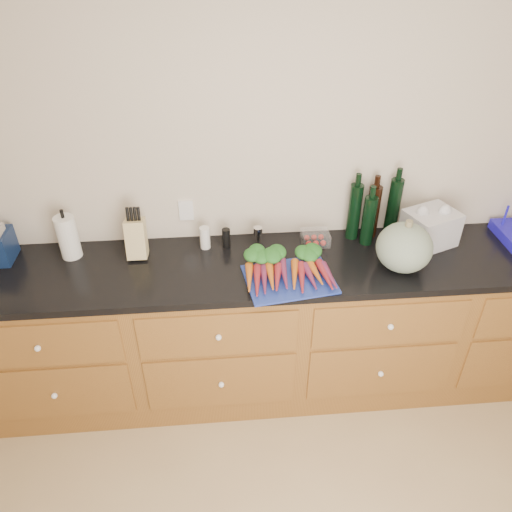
{
  "coord_description": "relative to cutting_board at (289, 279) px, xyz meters",
  "views": [
    {
      "loc": [
        -0.42,
        -0.87,
        2.52
      ],
      "look_at": [
        -0.24,
        1.2,
        1.06
      ],
      "focal_mm": 35.0,
      "sensor_mm": 36.0,
      "label": 1
    }
  ],
  "objects": [
    {
      "name": "bottles",
      "position": [
        0.52,
        0.37,
        0.16
      ],
      "size": [
        0.3,
        0.15,
        0.36
      ],
      "color": "black",
      "rests_on": "countertop"
    },
    {
      "name": "grinder_salt",
      "position": [
        -0.43,
        0.34,
        0.06
      ],
      "size": [
        0.06,
        0.06,
        0.13
      ],
      "primitive_type": "cylinder",
      "color": "silver",
      "rests_on": "countertop"
    },
    {
      "name": "wall_back",
      "position": [
        0.07,
        0.48,
        0.35
      ],
      "size": [
        4.1,
        0.05,
        2.6
      ],
      "primitive_type": "cube",
      "color": "beige",
      "rests_on": "ground"
    },
    {
      "name": "squash",
      "position": [
        0.61,
        0.06,
        0.12
      ],
      "size": [
        0.29,
        0.29,
        0.26
      ],
      "primitive_type": "ellipsoid",
      "color": "slate",
      "rests_on": "countertop"
    },
    {
      "name": "cabinets",
      "position": [
        0.07,
        0.16,
        -0.5
      ],
      "size": [
        3.6,
        0.64,
        0.9
      ],
      "color": "brown",
      "rests_on": "ground"
    },
    {
      "name": "cutting_board",
      "position": [
        0.0,
        0.0,
        0.0
      ],
      "size": [
        0.49,
        0.4,
        0.01
      ],
      "primitive_type": "cube",
      "rotation": [
        0.0,
        0.0,
        0.15
      ],
      "color": "navy",
      "rests_on": "countertop"
    },
    {
      "name": "paper_towel",
      "position": [
        -1.16,
        0.32,
        0.12
      ],
      "size": [
        0.11,
        0.11,
        0.24
      ],
      "primitive_type": "cylinder",
      "color": "white",
      "rests_on": "countertop"
    },
    {
      "name": "knife_block",
      "position": [
        -0.8,
        0.3,
        0.1
      ],
      "size": [
        0.11,
        0.11,
        0.21
      ],
      "primitive_type": "cube",
      "color": "tan",
      "rests_on": "countertop"
    },
    {
      "name": "grocery_bag",
      "position": [
        0.84,
        0.28,
        0.09
      ],
      "size": [
        0.33,
        0.3,
        0.2
      ],
      "primitive_type": null,
      "rotation": [
        0.0,
        0.0,
        0.37
      ],
      "color": "silver",
      "rests_on": "countertop"
    },
    {
      "name": "tomato_box",
      "position": [
        0.19,
        0.33,
        0.03
      ],
      "size": [
        0.16,
        0.12,
        0.07
      ],
      "primitive_type": "cube",
      "color": "white",
      "rests_on": "countertop"
    },
    {
      "name": "grinder_pepper",
      "position": [
        -0.31,
        0.34,
        0.05
      ],
      "size": [
        0.05,
        0.05,
        0.11
      ],
      "primitive_type": "cylinder",
      "color": "black",
      "rests_on": "countertop"
    },
    {
      "name": "canister_chrome",
      "position": [
        -0.13,
        0.34,
        0.05
      ],
      "size": [
        0.05,
        0.05,
        0.12
      ],
      "primitive_type": "cylinder",
      "color": "silver",
      "rests_on": "countertop"
    },
    {
      "name": "countertop",
      "position": [
        0.07,
        0.16,
        -0.03
      ],
      "size": [
        3.64,
        0.62,
        0.04
      ],
      "primitive_type": "cube",
      "color": "black",
      "rests_on": "cabinets"
    },
    {
      "name": "carrots",
      "position": [
        0.0,
        0.04,
        0.03
      ],
      "size": [
        0.46,
        0.34,
        0.07
      ],
      "color": "#CA5F17",
      "rests_on": "cutting_board"
    }
  ]
}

